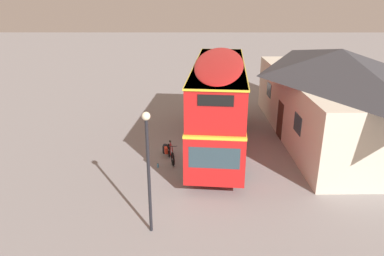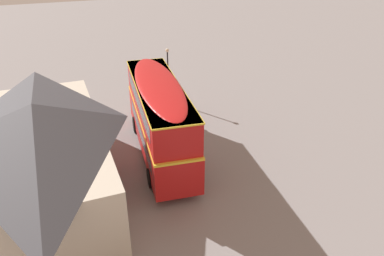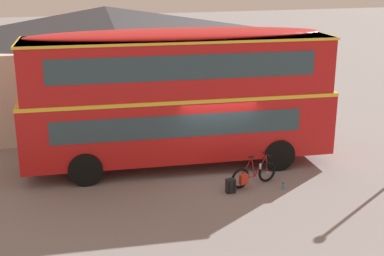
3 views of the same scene
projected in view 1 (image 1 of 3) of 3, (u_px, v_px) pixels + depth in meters
The scene contains 7 objects.
ground_plane at pixel (202, 154), 19.02m from camera, with size 120.00×120.00×0.00m, color gray.
double_decker_bus at pixel (219, 100), 18.99m from camera, with size 10.75×3.50×4.79m.
touring_bicycle at pixel (170, 153), 18.16m from camera, with size 1.72×0.71×1.02m.
backpack_on_ground at pixel (165, 148), 19.03m from camera, with size 0.30×0.27×0.50m.
water_bottle_blue_sports at pixel (158, 165), 17.49m from camera, with size 0.07×0.07×0.22m.
pub_building at pixel (336, 94), 20.36m from camera, with size 13.42×6.70×5.08m.
street_lamp at pixel (148, 160), 11.95m from camera, with size 0.28×0.28×4.43m.
Camera 1 is at (17.33, -0.49, 7.96)m, focal length 34.01 mm.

